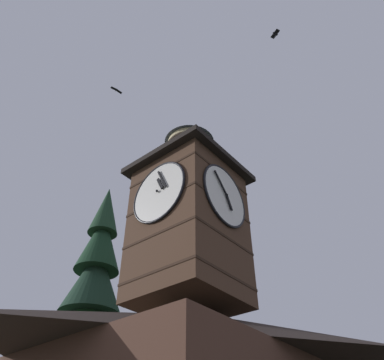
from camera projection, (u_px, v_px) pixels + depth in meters
name	position (u px, v px, depth m)	size (l,w,h in m)	color
clock_tower	(189.00, 217.00, 16.15)	(4.29, 4.29, 9.14)	#4C3323
pine_tree_behind	(83.00, 352.00, 18.78)	(5.41, 5.41, 16.31)	#473323
pine_tree_aside	(197.00, 355.00, 21.01)	(6.79, 6.79, 18.66)	#473323
flying_bird_high	(275.00, 34.00, 18.48)	(0.37, 0.53, 0.15)	black
flying_bird_low	(116.00, 90.00, 22.64)	(0.72, 0.27, 0.11)	black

